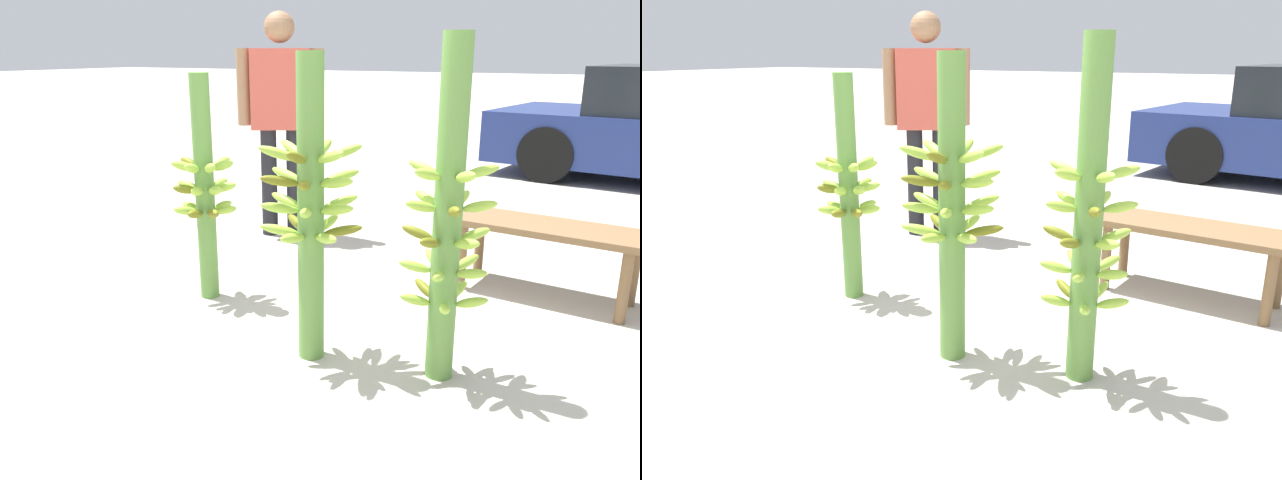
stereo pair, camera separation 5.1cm
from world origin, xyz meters
TOP-DOWN VIEW (x-y plane):
  - ground_plane at (0.00, 0.00)m, footprint 80.00×80.00m
  - banana_stalk_left at (-0.82, 0.45)m, footprint 0.38×0.38m
  - banana_stalk_center at (0.10, 0.06)m, footprint 0.48×0.49m
  - banana_stalk_right at (0.71, 0.16)m, footprint 0.41×0.41m
  - vendor_person at (-1.13, 1.81)m, footprint 0.64×0.41m
  - market_bench at (0.97, 1.39)m, footprint 1.18×0.55m

SIDE VIEW (x-z plane):
  - ground_plane at x=0.00m, z-range 0.00..0.00m
  - market_bench at x=0.97m, z-range 0.15..0.61m
  - banana_stalk_left at x=-0.82m, z-range 0.00..1.33m
  - banana_stalk_right at x=0.71m, z-range -0.02..1.49m
  - banana_stalk_center at x=0.10m, z-range 0.03..1.47m
  - vendor_person at x=-1.13m, z-range 0.16..1.88m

